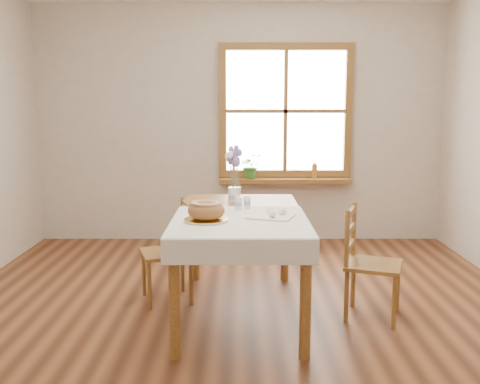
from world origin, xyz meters
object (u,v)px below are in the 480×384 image
object	(u,v)px
dining_table	(240,224)
flower_vase	(234,195)
chair_left	(166,251)
chair_right	(374,263)
bread_plate	(206,220)

from	to	relation	value
dining_table	flower_vase	distance (m)	0.45
dining_table	chair_left	distance (m)	0.68
dining_table	chair_right	size ratio (longest dim) A/B	1.98
bread_plate	dining_table	bearing A→B (deg)	56.57
chair_right	bread_plate	bearing A→B (deg)	121.24
dining_table	bread_plate	bearing A→B (deg)	-123.43
chair_right	flower_vase	distance (m)	1.20
bread_plate	flower_vase	xyz separation A→B (m)	(0.18, 0.76, 0.04)
dining_table	bread_plate	xyz separation A→B (m)	(-0.22, -0.34, 0.10)
chair_left	chair_right	world-z (taller)	chair_right
dining_table	bread_plate	distance (m)	0.42
chair_left	flower_vase	bearing A→B (deg)	92.07
chair_left	bread_plate	distance (m)	0.77
chair_left	flower_vase	xyz separation A→B (m)	(0.53, 0.19, 0.41)
dining_table	chair_left	bearing A→B (deg)	157.31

